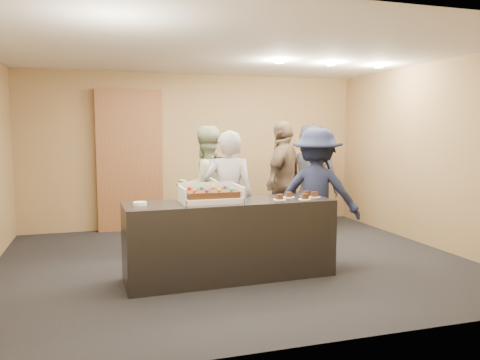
{
  "coord_description": "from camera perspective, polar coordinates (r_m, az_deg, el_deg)",
  "views": [
    {
      "loc": [
        -1.68,
        -5.75,
        1.7
      ],
      "look_at": [
        0.07,
        0.0,
        1.07
      ],
      "focal_mm": 35.0,
      "sensor_mm": 36.0,
      "label": 1
    }
  ],
  "objects": [
    {
      "name": "plate_stack",
      "position": [
        5.18,
        -12.11,
        -2.83
      ],
      "size": [
        0.15,
        0.15,
        0.04
      ],
      "primitive_type": "cylinder",
      "color": "white",
      "rests_on": "serving_counter"
    },
    {
      "name": "person_brown_extra",
      "position": [
        7.15,
        5.35,
        -0.25
      ],
      "size": [
        1.09,
        1.09,
        1.86
      ],
      "primitive_type": "imported",
      "rotation": [
        0.0,
        0.0,
        3.93
      ],
      "color": "brown",
      "rests_on": "floor"
    },
    {
      "name": "slice_d",
      "position": [
        5.81,
        8.12,
        -1.77
      ],
      "size": [
        0.15,
        0.15,
        0.07
      ],
      "color": "white",
      "rests_on": "serving_counter"
    },
    {
      "name": "person_dark_suit",
      "position": [
        8.07,
        8.72,
        0.34
      ],
      "size": [
        1.06,
        0.94,
        1.83
      ],
      "primitive_type": "imported",
      "rotation": [
        0.0,
        0.0,
        2.65
      ],
      "color": "#27272D",
      "rests_on": "floor"
    },
    {
      "name": "room",
      "position": [
        6.0,
        -0.61,
        2.63
      ],
      "size": [
        6.04,
        6.0,
        2.7
      ],
      "color": "black",
      "rests_on": "ground"
    },
    {
      "name": "slice_c",
      "position": [
        5.54,
        7.9,
        -2.14
      ],
      "size": [
        0.15,
        0.15,
        0.07
      ],
      "color": "white",
      "rests_on": "serving_counter"
    },
    {
      "name": "storage_cabinet",
      "position": [
        8.19,
        -13.31,
        2.32
      ],
      "size": [
        1.09,
        0.15,
        2.4
      ],
      "primitive_type": "cube",
      "color": "brown",
      "rests_on": "floor"
    },
    {
      "name": "slice_a",
      "position": [
        5.47,
        4.84,
        -2.2
      ],
      "size": [
        0.15,
        0.15,
        0.07
      ],
      "color": "white",
      "rests_on": "serving_counter"
    },
    {
      "name": "person_navy_man",
      "position": [
        6.27,
        9.33,
        -1.7
      ],
      "size": [
        1.3,
        1.15,
        1.74
      ],
      "primitive_type": "imported",
      "rotation": [
        0.0,
        0.0,
        2.58
      ],
      "color": "#1A203B",
      "rests_on": "floor"
    },
    {
      "name": "slice_b",
      "position": [
        5.68,
        5.96,
        -1.91
      ],
      "size": [
        0.15,
        0.15,
        0.07
      ],
      "color": "white",
      "rests_on": "serving_counter"
    },
    {
      "name": "ceiling_spotlights",
      "position": [
        7.13,
        11.0,
        13.7
      ],
      "size": [
        1.72,
        0.12,
        0.03
      ],
      "color": "#FFEAC6",
      "rests_on": "ceiling"
    },
    {
      "name": "sheet_cake",
      "position": [
        5.31,
        -3.57,
        -1.65
      ],
      "size": [
        0.58,
        0.4,
        0.11
      ],
      "color": "#38190C",
      "rests_on": "cake_box"
    },
    {
      "name": "serving_counter",
      "position": [
        5.46,
        -1.22,
        -7.26
      ],
      "size": [
        2.42,
        0.78,
        0.9
      ],
      "primitive_type": "cube",
      "rotation": [
        0.0,
        0.0,
        0.04
      ],
      "color": "black",
      "rests_on": "floor"
    },
    {
      "name": "slice_e",
      "position": [
        5.75,
        9.07,
        -1.86
      ],
      "size": [
        0.15,
        0.15,
        0.07
      ],
      "color": "white",
      "rests_on": "serving_counter"
    },
    {
      "name": "cake_box",
      "position": [
        5.34,
        -3.63,
        -2.16
      ],
      "size": [
        0.68,
        0.47,
        0.2
      ],
      "color": "white",
      "rests_on": "serving_counter"
    },
    {
      "name": "person_sage_man",
      "position": [
        6.71,
        -4.23,
        -0.99
      ],
      "size": [
        0.98,
        0.83,
        1.78
      ],
      "primitive_type": "imported",
      "rotation": [
        0.0,
        0.0,
        3.35
      ],
      "color": "#9FAE7E",
      "rests_on": "floor"
    },
    {
      "name": "person_server_grey",
      "position": [
        5.86,
        -1.36,
        -2.33
      ],
      "size": [
        0.72,
        0.59,
        1.71
      ],
      "primitive_type": "imported",
      "rotation": [
        0.0,
        0.0,
        2.81
      ],
      "color": "#ACABB0",
      "rests_on": "floor"
    }
  ]
}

